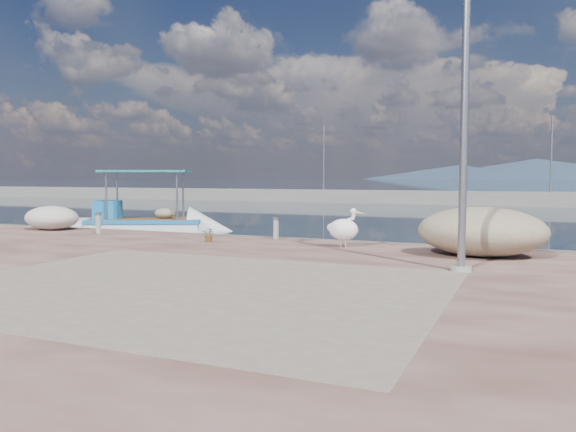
# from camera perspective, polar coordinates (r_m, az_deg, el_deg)

# --- Properties ---
(ground) EXTENTS (1400.00, 1400.00, 0.00)m
(ground) POSITION_cam_1_polar(r_m,az_deg,el_deg) (13.43, -6.53, -6.58)
(ground) COLOR #162635
(ground) RESTS_ON ground
(quay) EXTENTS (44.00, 22.00, 0.50)m
(quay) POSITION_cam_1_polar(r_m,az_deg,el_deg) (8.85, -26.79, -10.91)
(quay) COLOR #4E2721
(quay) RESTS_ON ground
(quay_patch) EXTENTS (9.00, 7.00, 0.01)m
(quay_patch) POSITION_cam_1_polar(r_m,az_deg,el_deg) (10.32, -10.13, -7.00)
(quay_patch) COLOR gray
(quay_patch) RESTS_ON quay
(breakwater) EXTENTS (120.00, 2.20, 7.50)m
(breakwater) POSITION_cam_1_polar(r_m,az_deg,el_deg) (51.88, 16.20, 1.79)
(breakwater) COLOR gray
(breakwater) RESTS_ON ground
(mountains) EXTENTS (370.00, 280.00, 22.00)m
(mountains) POSITION_cam_1_polar(r_m,az_deg,el_deg) (661.46, 23.43, 4.28)
(mountains) COLOR #28384C
(mountains) RESTS_ON ground
(boat_left) EXTENTS (6.95, 4.83, 3.20)m
(boat_left) POSITION_cam_1_polar(r_m,az_deg,el_deg) (25.09, -14.31, -1.18)
(boat_left) COLOR white
(boat_left) RESTS_ON ground
(pelican) EXTENTS (1.15, 0.63, 1.10)m
(pelican) POSITION_cam_1_polar(r_m,az_deg,el_deg) (15.64, 5.71, -1.31)
(pelican) COLOR tan
(pelican) RESTS_ON quay
(lamp_post) EXTENTS (0.44, 0.96, 7.00)m
(lamp_post) POSITION_cam_1_polar(r_m,az_deg,el_deg) (12.21, 17.51, 10.11)
(lamp_post) COLOR gray
(lamp_post) RESTS_ON quay
(bollard_near) EXTENTS (0.23, 0.23, 0.69)m
(bollard_near) POSITION_cam_1_polar(r_m,az_deg,el_deg) (17.72, -1.24, -1.14)
(bollard_near) COLOR gray
(bollard_near) RESTS_ON quay
(bollard_far) EXTENTS (0.24, 0.24, 0.74)m
(bollard_far) POSITION_cam_1_polar(r_m,az_deg,el_deg) (20.44, -18.70, -0.59)
(bollard_far) COLOR gray
(bollard_far) RESTS_ON quay
(potted_plant) EXTENTS (0.38, 0.33, 0.42)m
(potted_plant) POSITION_cam_1_polar(r_m,az_deg,el_deg) (17.14, -7.99, -1.91)
(potted_plant) COLOR #33722D
(potted_plant) RESTS_ON quay
(net_pile_c) EXTENTS (3.12, 2.23, 1.22)m
(net_pile_c) POSITION_cam_1_polar(r_m,az_deg,el_deg) (14.65, 19.07, -1.50)
(net_pile_c) COLOR tan
(net_pile_c) RESTS_ON quay
(net_pile_a) EXTENTS (2.16, 1.57, 0.88)m
(net_pile_a) POSITION_cam_1_polar(r_m,az_deg,el_deg) (22.57, -22.88, -0.17)
(net_pile_a) COLOR silver
(net_pile_a) RESTS_ON quay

